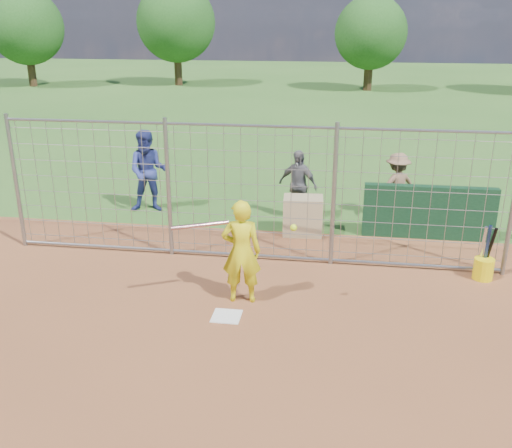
% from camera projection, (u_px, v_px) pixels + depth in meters
% --- Properties ---
extents(ground, '(100.00, 100.00, 0.00)m').
position_uv_depth(ground, '(229.00, 310.00, 8.80)').
color(ground, '#2D591E').
rests_on(ground, ground).
extents(infield_dirt, '(18.00, 18.00, 0.00)m').
position_uv_depth(infield_dirt, '(175.00, 447.00, 6.01)').
color(infield_dirt, brown).
rests_on(infield_dirt, ground).
extents(home_plate, '(0.43, 0.43, 0.02)m').
position_uv_depth(home_plate, '(227.00, 316.00, 8.61)').
color(home_plate, silver).
rests_on(home_plate, ground).
extents(dugout_wall, '(2.60, 0.20, 1.10)m').
position_uv_depth(dugout_wall, '(429.00, 212.00, 11.47)').
color(dugout_wall, '#11381E').
rests_on(dugout_wall, ground).
extents(batter, '(0.66, 0.47, 1.68)m').
position_uv_depth(batter, '(241.00, 252.00, 8.82)').
color(batter, yellow).
rests_on(batter, ground).
extents(bystander_a, '(1.04, 0.88, 1.89)m').
position_uv_depth(bystander_a, '(148.00, 171.00, 12.96)').
color(bystander_a, navy).
rests_on(bystander_a, ground).
extents(bystander_b, '(1.00, 0.72, 1.57)m').
position_uv_depth(bystander_b, '(298.00, 185.00, 12.47)').
color(bystander_b, '#5A595E').
rests_on(bystander_b, ground).
extents(bystander_c, '(1.11, 0.93, 1.49)m').
position_uv_depth(bystander_c, '(397.00, 186.00, 12.54)').
color(bystander_c, '#805E46').
rests_on(bystander_c, ground).
extents(equipment_bin, '(0.83, 0.60, 0.80)m').
position_uv_depth(equipment_bin, '(303.00, 216.00, 11.73)').
color(equipment_bin, tan).
rests_on(equipment_bin, ground).
extents(equipment_in_play, '(1.82, 0.46, 0.12)m').
position_uv_depth(equipment_in_play, '(223.00, 226.00, 8.40)').
color(equipment_in_play, silver).
rests_on(equipment_in_play, ground).
extents(bucket_with_bats, '(0.34, 0.36, 0.98)m').
position_uv_depth(bucket_with_bats, '(484.00, 266.00, 9.77)').
color(bucket_with_bats, yellow).
rests_on(bucket_with_bats, ground).
extents(backstop_fence, '(9.08, 0.08, 2.60)m').
position_uv_depth(backstop_fence, '(249.00, 195.00, 10.22)').
color(backstop_fence, gray).
rests_on(backstop_fence, ground).
extents(tree_line, '(44.66, 6.72, 6.48)m').
position_uv_depth(tree_line, '(373.00, 25.00, 33.18)').
color(tree_line, '#3F2B19').
rests_on(tree_line, ground).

